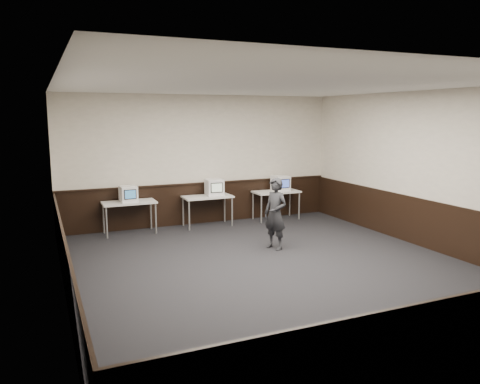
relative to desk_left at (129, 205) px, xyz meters
The scene contains 18 objects.
floor 4.13m from the desk_left, 62.18° to the right, with size 8.00×8.00×0.00m, color black.
ceiling 4.79m from the desk_left, 62.18° to the right, with size 8.00×8.00×0.00m, color white.
back_wall 2.15m from the desk_left, 11.89° to the left, with size 7.00×7.00×0.00m, color beige.
front_wall 7.89m from the desk_left, 75.96° to the right, with size 7.00×7.00×0.00m, color beige.
left_wall 4.05m from the desk_left, 113.96° to the right, with size 8.00×8.00×0.00m, color beige.
right_wall 6.56m from the desk_left, 33.69° to the right, with size 8.00×8.00×0.00m, color beige.
wainscot_back 1.95m from the desk_left, 11.31° to the left, with size 6.98×0.04×1.00m, color black.
wainscot_front 7.82m from the desk_left, 75.93° to the right, with size 6.98×0.04×1.00m, color black.
wainscot_left 3.94m from the desk_left, 113.70° to the right, with size 0.04×7.98×1.00m, color black.
wainscot_right 6.48m from the desk_left, 33.79° to the right, with size 0.04×7.98×1.00m, color black.
wainscot_rail 1.96m from the desk_left, 10.73° to the left, with size 6.98×0.06×0.04m, color black.
desk_left is the anchor object (origin of this frame).
desk_center 1.90m from the desk_left, ahead, with size 1.20×0.60×0.75m.
desk_right 3.80m from the desk_left, ahead, with size 1.20×0.60×0.75m.
emac_left 0.26m from the desk_left, 115.02° to the right, with size 0.39×0.41×0.37m.
emac_center 2.11m from the desk_left, ahead, with size 0.43×0.46×0.40m.
emac_right 3.94m from the desk_left, ahead, with size 0.41×0.44×0.39m.
person 3.49m from the desk_left, 44.23° to the right, with size 0.53×0.35×1.46m, color black.
Camera 1 is at (-3.75, -7.05, 2.70)m, focal length 35.00 mm.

